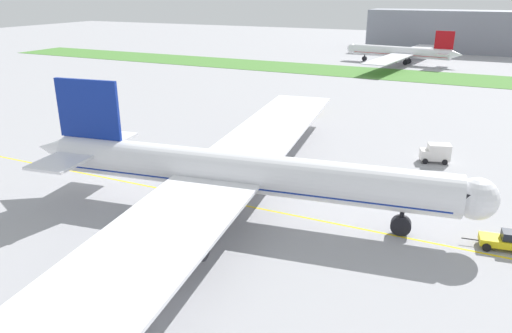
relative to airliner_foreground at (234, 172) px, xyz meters
The scene contains 10 objects.
ground_plane 6.74m from the airliner_foreground, behind, with size 600.00×600.00×0.00m, color #9E9EA3.
apron_taxi_line 7.07m from the airliner_foreground, 152.11° to the left, with size 280.00×0.36×0.01m, color yellow.
grass_median_strip 116.49m from the airliner_foreground, 92.01° to the left, with size 320.00×24.00×0.10m, color #4C8438.
airliner_foreground is the anchor object (origin of this frame).
pushback_tug 31.38m from the airliner_foreground, ahead, with size 6.45×3.09×2.14m.
ground_crew_wingwalker_port 10.61m from the airliner_foreground, 67.85° to the left, with size 0.36×0.53×1.59m.
service_truck_baggage_loader 53.94m from the airliner_foreground, 101.34° to the left, with size 5.93×2.79×2.98m.
service_truck_fuel_bowser 37.37m from the airliner_foreground, 55.58° to the left, with size 5.03×3.55×3.09m.
parked_airliner_far_left 143.04m from the airliner_foreground, 91.21° to the left, with size 43.63×70.74×12.77m.
terminal_building 195.70m from the airliner_foreground, 80.48° to the left, with size 117.39×20.00×18.00m, color gray.
Camera 1 is at (30.31, -49.15, 26.60)m, focal length 33.88 mm.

